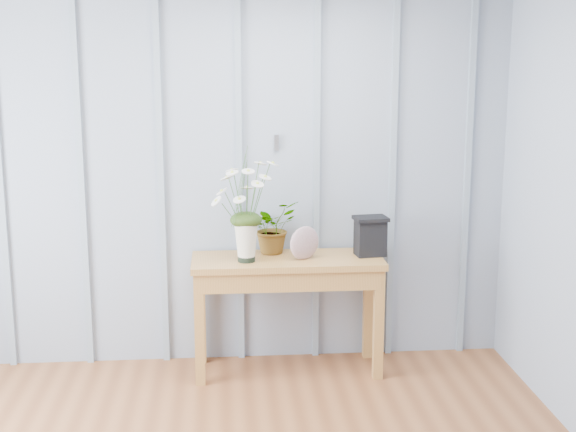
{
  "coord_description": "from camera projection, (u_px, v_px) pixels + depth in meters",
  "views": [
    {
      "loc": [
        0.14,
        -2.86,
        2.05
      ],
      "look_at": [
        0.54,
        1.94,
        1.03
      ],
      "focal_mm": 50.0,
      "sensor_mm": 36.0,
      "label": 1
    }
  ],
  "objects": [
    {
      "name": "felt_disc_vessel",
      "position": [
        304.0,
        243.0,
        4.98
      ],
      "size": [
        0.21,
        0.15,
        0.21
      ],
      "primitive_type": "ellipsoid",
      "rotation": [
        0.0,
        0.0,
        0.49
      ],
      "color": "#814960",
      "rests_on": "sideboard"
    },
    {
      "name": "carved_box",
      "position": [
        370.0,
        236.0,
        5.07
      ],
      "size": [
        0.22,
        0.18,
        0.25
      ],
      "color": "black",
      "rests_on": "sideboard"
    },
    {
      "name": "spider_plant",
      "position": [
        273.0,
        227.0,
        5.14
      ],
      "size": [
        0.4,
        0.39,
        0.34
      ],
      "primitive_type": "imported",
      "rotation": [
        0.0,
        0.0,
        0.63
      ],
      "color": "#213A11",
      "rests_on": "sideboard"
    },
    {
      "name": "daisy_vase",
      "position": [
        246.0,
        194.0,
        4.87
      ],
      "size": [
        0.48,
        0.37,
        0.68
      ],
      "color": "black",
      "rests_on": "sideboard"
    },
    {
      "name": "sideboard",
      "position": [
        287.0,
        275.0,
        5.06
      ],
      "size": [
        1.2,
        0.45,
        0.75
      ],
      "color": "#A67436",
      "rests_on": "ground"
    },
    {
      "name": "room_shell",
      "position": [
        190.0,
        61.0,
        3.68
      ],
      "size": [
        4.0,
        4.5,
        2.5
      ],
      "color": "#8F9CB0",
      "rests_on": "ground"
    }
  ]
}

